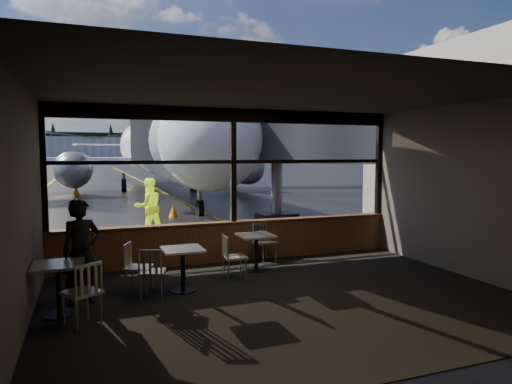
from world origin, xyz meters
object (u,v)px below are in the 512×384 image
chair_near_n (265,243)px  chair_mid_s (152,273)px  cone_nose (173,211)px  cone_wing (76,190)px  ground_crew (149,207)px  airliner (160,106)px  cafe_table_near (256,253)px  passenger (82,252)px  chair_left_s (82,293)px  cafe_table_mid (183,270)px  jet_bridge (281,161)px  chair_mid_w (139,268)px  chair_near_w (235,257)px  cafe_table_left (59,290)px

chair_near_n → chair_mid_s: 3.26m
cone_nose → cone_wing: cone_wing is taller
ground_crew → cone_nose: ground_crew is taller
airliner → cafe_table_near: (-1.27, -21.03, -5.13)m
passenger → cone_nose: bearing=52.1°
cone_nose → chair_left_s: bearing=-106.8°
passenger → cone_nose: passenger is taller
airliner → cafe_table_mid: airliner is taller
jet_bridge → cafe_table_near: (-3.44, -6.55, -1.82)m
cafe_table_mid → chair_left_s: 2.04m
airliner → chair_mid_s: size_ratio=40.38×
chair_mid_s → cone_nose: size_ratio=1.83×
ground_crew → airliner: bearing=-113.5°
chair_mid_w → passenger: passenger is taller
chair_near_w → chair_mid_s: bearing=-70.1°
jet_bridge → cafe_table_left: size_ratio=12.40×
chair_mid_w → cafe_table_left: bearing=-37.7°
chair_near_n → passenger: bearing=6.9°
chair_near_w → passenger: passenger is taller
passenger → chair_mid_w: bearing=-4.2°
cafe_table_left → chair_near_n: bearing=26.5°
cafe_table_mid → chair_left_s: size_ratio=0.82×
cafe_table_near → chair_mid_s: (-2.31, -1.07, 0.06)m
chair_near_n → cone_nose: size_ratio=1.86×
cafe_table_near → cone_nose: bearing=91.1°
cone_nose → airliner: bearing=83.3°
chair_near_n → chair_mid_s: size_ratio=1.01×
chair_left_s → cone_wing: 23.00m
chair_left_s → passenger: (0.00, 1.02, 0.40)m
chair_near_w → chair_left_s: (-2.80, -1.51, 0.03)m
airliner → chair_mid_w: 22.65m
cafe_table_mid → chair_left_s: bearing=-146.4°
cafe_table_left → chair_near_w: bearing=17.0°
chair_left_s → cone_nose: size_ratio=1.96×
jet_bridge → chair_mid_w: 9.55m
passenger → jet_bridge: bearing=28.2°
chair_mid_w → ground_crew: size_ratio=0.52×
airliner → chair_near_n: bearing=-90.7°
cafe_table_mid → chair_near_n: 2.67m
cafe_table_mid → chair_mid_w: (-0.76, 0.15, 0.06)m
jet_bridge → ground_crew: (-5.01, -1.47, -1.34)m
chair_left_s → cone_wing: (-0.48, 23.00, -0.20)m
chair_left_s → jet_bridge: bearing=21.4°
cafe_table_left → cone_nose: 10.89m
cafe_table_mid → ground_crew: 5.97m
chair_near_n → chair_left_s: size_ratio=0.95×
chair_near_n → chair_left_s: bearing=18.4°
jet_bridge → chair_near_w: jet_bridge is taller
cafe_table_left → cone_nose: bearing=70.7°
airliner → cafe_table_near: size_ratio=46.14×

